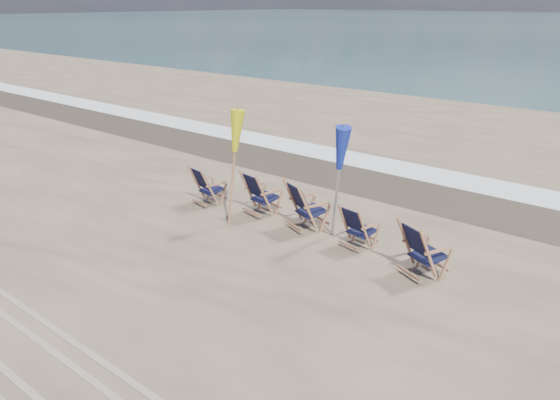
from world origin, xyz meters
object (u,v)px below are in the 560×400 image
(beach_chair_2, at_px, (307,210))
(umbrella_yellow, at_px, (232,138))
(umbrella_blue, at_px, (338,151))
(beach_chair_4, at_px, (428,257))
(beach_chair_0, at_px, (209,189))
(beach_chair_1, at_px, (264,197))
(beach_chair_3, at_px, (364,231))

(beach_chair_2, height_order, umbrella_yellow, umbrella_yellow)
(beach_chair_2, height_order, umbrella_blue, umbrella_blue)
(beach_chair_2, xyz_separation_m, umbrella_yellow, (-1.53, -0.54, 1.36))
(beach_chair_4, xyz_separation_m, umbrella_yellow, (-4.30, -0.17, 1.38))
(beach_chair_0, relative_size, beach_chair_2, 0.89)
(umbrella_blue, bearing_deg, beach_chair_1, -175.22)
(beach_chair_4, bearing_deg, beach_chair_1, 17.42)
(beach_chair_0, distance_m, beach_chair_2, 2.63)
(umbrella_yellow, distance_m, umbrella_blue, 2.20)
(beach_chair_0, distance_m, beach_chair_3, 3.96)
(umbrella_blue, bearing_deg, beach_chair_3, -16.61)
(beach_chair_4, relative_size, umbrella_yellow, 0.42)
(beach_chair_2, xyz_separation_m, beach_chair_3, (1.32, -0.00, -0.09))
(beach_chair_3, xyz_separation_m, umbrella_blue, (-0.79, 0.24, 1.35))
(beach_chair_0, relative_size, umbrella_yellow, 0.39)
(beach_chair_3, relative_size, umbrella_blue, 0.38)
(beach_chair_0, distance_m, beach_chair_4, 5.40)
(beach_chair_1, xyz_separation_m, umbrella_yellow, (-0.29, -0.62, 1.38))
(beach_chair_2, distance_m, beach_chair_3, 1.33)
(beach_chair_4, bearing_deg, beach_chair_2, 16.32)
(beach_chair_1, height_order, umbrella_yellow, umbrella_yellow)
(beach_chair_1, relative_size, beach_chair_4, 1.00)
(beach_chair_1, xyz_separation_m, umbrella_blue, (1.77, 0.15, 1.29))
(beach_chair_3, xyz_separation_m, umbrella_yellow, (-2.85, -0.54, 1.44))
(beach_chair_1, xyz_separation_m, beach_chair_2, (1.23, -0.09, 0.02))
(beach_chair_1, bearing_deg, beach_chair_3, -171.61)
(beach_chair_2, distance_m, umbrella_blue, 1.39)
(beach_chair_1, bearing_deg, beach_chair_2, -173.69)
(umbrella_yellow, bearing_deg, beach_chair_1, 64.82)
(umbrella_blue, bearing_deg, beach_chair_2, -156.34)
(beach_chair_2, relative_size, beach_chair_4, 1.04)
(beach_chair_1, relative_size, umbrella_yellow, 0.42)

